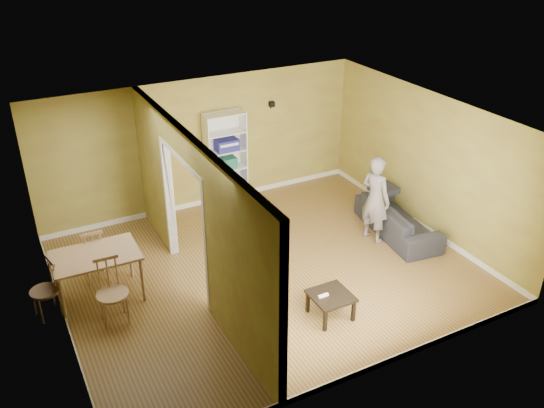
{
  "coord_description": "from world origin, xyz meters",
  "views": [
    {
      "loc": [
        -3.67,
        -7.18,
        5.41
      ],
      "look_at": [
        0.2,
        0.2,
        1.1
      ],
      "focal_mm": 38.0,
      "sensor_mm": 36.0,
      "label": 1
    }
  ],
  "objects_px": {
    "coffee_table": "(331,298)",
    "chair_far": "(93,253)",
    "dining_table": "(95,259)",
    "sofa": "(398,215)",
    "person": "(376,192)",
    "chair_left": "(44,290)",
    "chair_near": "(112,293)",
    "bookshelf": "(225,159)"
  },
  "relations": [
    {
      "from": "coffee_table",
      "to": "chair_far",
      "type": "height_order",
      "value": "chair_far"
    },
    {
      "from": "coffee_table",
      "to": "dining_table",
      "type": "relative_size",
      "value": 0.46
    },
    {
      "from": "sofa",
      "to": "person",
      "type": "distance_m",
      "value": 0.78
    },
    {
      "from": "dining_table",
      "to": "chair_far",
      "type": "xyz_separation_m",
      "value": [
        0.06,
        0.57,
        -0.24
      ]
    },
    {
      "from": "sofa",
      "to": "chair_left",
      "type": "xyz_separation_m",
      "value": [
        -6.12,
        0.46,
        0.08
      ]
    },
    {
      "from": "chair_near",
      "to": "coffee_table",
      "type": "bearing_deg",
      "value": -23.41
    },
    {
      "from": "sofa",
      "to": "chair_near",
      "type": "height_order",
      "value": "chair_near"
    },
    {
      "from": "sofa",
      "to": "bookshelf",
      "type": "distance_m",
      "value": 3.55
    },
    {
      "from": "coffee_table",
      "to": "chair_far",
      "type": "bearing_deg",
      "value": 137.58
    },
    {
      "from": "sofa",
      "to": "chair_left",
      "type": "relative_size",
      "value": 2.15
    },
    {
      "from": "coffee_table",
      "to": "chair_near",
      "type": "xyz_separation_m",
      "value": [
        -2.84,
        1.36,
        0.17
      ]
    },
    {
      "from": "chair_left",
      "to": "sofa",
      "type": "bearing_deg",
      "value": 73.84
    },
    {
      "from": "sofa",
      "to": "bookshelf",
      "type": "xyz_separation_m",
      "value": [
        -2.3,
        2.63,
        0.58
      ]
    },
    {
      "from": "sofa",
      "to": "chair_far",
      "type": "relative_size",
      "value": 2.08
    },
    {
      "from": "coffee_table",
      "to": "bookshelf",
      "type": "bearing_deg",
      "value": 88.17
    },
    {
      "from": "sofa",
      "to": "chair_left",
      "type": "bearing_deg",
      "value": 93.35
    },
    {
      "from": "chair_far",
      "to": "person",
      "type": "bearing_deg",
      "value": 166.18
    },
    {
      "from": "bookshelf",
      "to": "chair_left",
      "type": "relative_size",
      "value": 2.09
    },
    {
      "from": "sofa",
      "to": "chair_far",
      "type": "height_order",
      "value": "chair_far"
    },
    {
      "from": "dining_table",
      "to": "chair_far",
      "type": "relative_size",
      "value": 1.34
    },
    {
      "from": "sofa",
      "to": "coffee_table",
      "type": "distance_m",
      "value": 2.86
    },
    {
      "from": "chair_left",
      "to": "chair_far",
      "type": "distance_m",
      "value": 1.06
    },
    {
      "from": "dining_table",
      "to": "bookshelf",
      "type": "bearing_deg",
      "value": 34.73
    },
    {
      "from": "bookshelf",
      "to": "chair_near",
      "type": "xyz_separation_m",
      "value": [
        -2.97,
        -2.77,
        -0.46
      ]
    },
    {
      "from": "sofa",
      "to": "dining_table",
      "type": "distance_m",
      "value": 5.37
    },
    {
      "from": "person",
      "to": "chair_far",
      "type": "height_order",
      "value": "person"
    },
    {
      "from": "chair_left",
      "to": "bookshelf",
      "type": "bearing_deg",
      "value": 107.77
    },
    {
      "from": "coffee_table",
      "to": "dining_table",
      "type": "height_order",
      "value": "dining_table"
    },
    {
      "from": "dining_table",
      "to": "chair_left",
      "type": "relative_size",
      "value": 1.38
    },
    {
      "from": "chair_left",
      "to": "chair_near",
      "type": "distance_m",
      "value": 1.04
    },
    {
      "from": "bookshelf",
      "to": "coffee_table",
      "type": "bearing_deg",
      "value": -91.83
    },
    {
      "from": "coffee_table",
      "to": "chair_left",
      "type": "distance_m",
      "value": 4.18
    },
    {
      "from": "coffee_table",
      "to": "dining_table",
      "type": "distance_m",
      "value": 3.56
    },
    {
      "from": "bookshelf",
      "to": "chair_far",
      "type": "relative_size",
      "value": 2.02
    },
    {
      "from": "chair_far",
      "to": "chair_left",
      "type": "bearing_deg",
      "value": 35.82
    },
    {
      "from": "dining_table",
      "to": "chair_near",
      "type": "relative_size",
      "value": 1.26
    },
    {
      "from": "coffee_table",
      "to": "chair_left",
      "type": "relative_size",
      "value": 0.63
    },
    {
      "from": "chair_left",
      "to": "chair_far",
      "type": "xyz_separation_m",
      "value": [
        0.84,
        0.64,
        0.02
      ]
    },
    {
      "from": "dining_table",
      "to": "person",
      "type": "bearing_deg",
      "value": -5.77
    },
    {
      "from": "bookshelf",
      "to": "chair_near",
      "type": "relative_size",
      "value": 1.9
    },
    {
      "from": "coffee_table",
      "to": "chair_near",
      "type": "bearing_deg",
      "value": 154.35
    },
    {
      "from": "sofa",
      "to": "person",
      "type": "bearing_deg",
      "value": 92.73
    }
  ]
}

